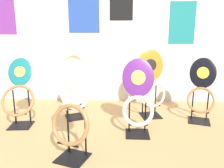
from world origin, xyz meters
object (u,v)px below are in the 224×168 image
object	(u,v)px
toilet_seat_display_jazz_black	(202,91)
toilet_seat_display_teal_sax	(19,95)
toilet_seat_display_orange_sun	(151,85)
toilet_seat_display_purple_note	(138,101)
toilet_seat_display_white_plain	(71,115)
toilet_seat_display_woodgrain	(75,91)

from	to	relation	value
toilet_seat_display_jazz_black	toilet_seat_display_teal_sax	bearing A→B (deg)	-173.75
toilet_seat_display_orange_sun	toilet_seat_display_purple_note	bearing A→B (deg)	-110.85
toilet_seat_display_orange_sun	toilet_seat_display_white_plain	world-z (taller)	toilet_seat_display_white_plain
toilet_seat_display_orange_sun	toilet_seat_display_woodgrain	bearing A→B (deg)	-173.58
toilet_seat_display_woodgrain	toilet_seat_display_teal_sax	xyz separation A→B (m)	(-0.66, -0.31, 0.03)
toilet_seat_display_purple_note	toilet_seat_display_woodgrain	size ratio (longest dim) A/B	1.01
toilet_seat_display_purple_note	toilet_seat_display_jazz_black	xyz separation A→B (m)	(0.89, 0.44, 0.01)
toilet_seat_display_purple_note	toilet_seat_display_jazz_black	distance (m)	0.99
toilet_seat_display_purple_note	toilet_seat_display_white_plain	size ratio (longest dim) A/B	0.92
toilet_seat_display_teal_sax	toilet_seat_display_purple_note	bearing A→B (deg)	-6.56
toilet_seat_display_teal_sax	toilet_seat_display_jazz_black	xyz separation A→B (m)	(2.40, 0.26, 0.01)
toilet_seat_display_white_plain	toilet_seat_display_jazz_black	size ratio (longest dim) A/B	1.13
toilet_seat_display_woodgrain	toilet_seat_display_orange_sun	bearing A→B (deg)	6.42
toilet_seat_display_woodgrain	toilet_seat_display_jazz_black	size ratio (longest dim) A/B	1.02
toilet_seat_display_orange_sun	toilet_seat_display_teal_sax	world-z (taller)	toilet_seat_display_orange_sun
toilet_seat_display_jazz_black	toilet_seat_display_white_plain	bearing A→B (deg)	-146.83
toilet_seat_display_white_plain	toilet_seat_display_woodgrain	bearing A→B (deg)	100.14
toilet_seat_display_teal_sax	toilet_seat_display_jazz_black	size ratio (longest dim) A/B	1.01
toilet_seat_display_purple_note	toilet_seat_display_woodgrain	distance (m)	0.98
toilet_seat_display_orange_sun	toilet_seat_display_jazz_black	distance (m)	0.68
toilet_seat_display_purple_note	toilet_seat_display_orange_sun	bearing A→B (deg)	69.15
toilet_seat_display_purple_note	toilet_seat_display_white_plain	bearing A→B (deg)	-138.97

